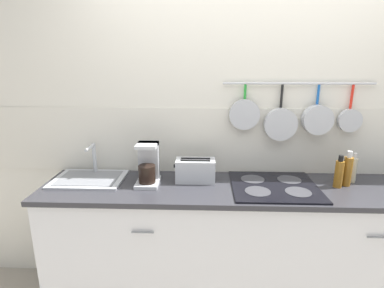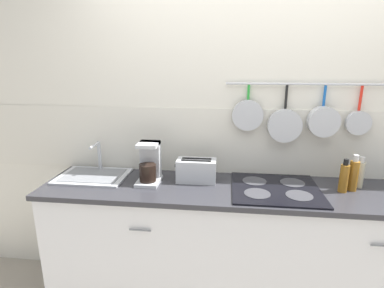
{
  "view_description": "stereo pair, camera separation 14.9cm",
  "coord_description": "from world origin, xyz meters",
  "px_view_note": "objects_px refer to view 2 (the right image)",
  "views": [
    {
      "loc": [
        -0.35,
        -1.91,
        1.76
      ],
      "look_at": [
        -0.42,
        0.0,
        1.23
      ],
      "focal_mm": 28.0,
      "sensor_mm": 36.0,
      "label": 1
    },
    {
      "loc": [
        -0.2,
        -1.9,
        1.76
      ],
      "look_at": [
        -0.42,
        0.0,
        1.23
      ],
      "focal_mm": 28.0,
      "sensor_mm": 36.0,
      "label": 2
    }
  ],
  "objects_px": {
    "bottle_dish_soap": "(344,178)",
    "bottle_sesame_oil": "(353,175)",
    "coffee_maker": "(149,165)",
    "bottle_hot_sauce": "(360,174)",
    "toaster": "(196,170)"
  },
  "relations": [
    {
      "from": "bottle_sesame_oil",
      "to": "bottle_hot_sauce",
      "type": "relative_size",
      "value": 1.14
    },
    {
      "from": "toaster",
      "to": "bottle_dish_soap",
      "type": "height_order",
      "value": "bottle_dish_soap"
    },
    {
      "from": "coffee_maker",
      "to": "bottle_dish_soap",
      "type": "xyz_separation_m",
      "value": [
        1.3,
        -0.03,
        -0.02
      ]
    },
    {
      "from": "bottle_dish_soap",
      "to": "bottle_sesame_oil",
      "type": "xyz_separation_m",
      "value": [
        0.07,
        0.03,
        0.01
      ]
    },
    {
      "from": "bottle_hot_sauce",
      "to": "toaster",
      "type": "bearing_deg",
      "value": -178.77
    },
    {
      "from": "bottle_dish_soap",
      "to": "bottle_hot_sauce",
      "type": "height_order",
      "value": "bottle_dish_soap"
    },
    {
      "from": "bottle_sesame_oil",
      "to": "coffee_maker",
      "type": "bearing_deg",
      "value": -179.84
    },
    {
      "from": "toaster",
      "to": "bottle_hot_sauce",
      "type": "distance_m",
      "value": 1.11
    },
    {
      "from": "bottle_dish_soap",
      "to": "coffee_maker",
      "type": "bearing_deg",
      "value": 178.74
    },
    {
      "from": "toaster",
      "to": "bottle_dish_soap",
      "type": "distance_m",
      "value": 0.98
    },
    {
      "from": "coffee_maker",
      "to": "toaster",
      "type": "bearing_deg",
      "value": 6.74
    },
    {
      "from": "coffee_maker",
      "to": "bottle_hot_sauce",
      "type": "distance_m",
      "value": 1.44
    },
    {
      "from": "toaster",
      "to": "bottle_hot_sauce",
      "type": "height_order",
      "value": "bottle_hot_sauce"
    },
    {
      "from": "coffee_maker",
      "to": "bottle_hot_sauce",
      "type": "xyz_separation_m",
      "value": [
        1.44,
        0.06,
        -0.03
      ]
    },
    {
      "from": "bottle_sesame_oil",
      "to": "bottle_hot_sauce",
      "type": "distance_m",
      "value": 0.09
    }
  ]
}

